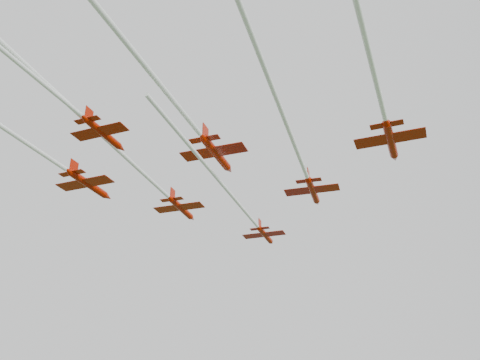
# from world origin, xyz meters

# --- Properties ---
(jet_lead) EXTENTS (13.03, 54.03, 2.43)m
(jet_lead) POSITION_xyz_m (3.42, 4.75, 50.55)
(jet_lead) COLOR #9D1200
(jet_row2_left) EXTENTS (14.19, 61.00, 2.73)m
(jet_row2_left) POSITION_xyz_m (-11.15, -6.60, 53.04)
(jet_row2_left) COLOR #9D1200
(jet_row2_right) EXTENTS (12.21, 60.73, 2.71)m
(jet_row2_right) POSITION_xyz_m (13.35, -12.01, 52.42)
(jet_row2_right) COLOR #9D1200
(jet_row3_left) EXTENTS (14.36, 46.96, 2.81)m
(jet_row3_left) POSITION_xyz_m (-22.18, -15.80, 51.66)
(jet_row3_left) COLOR #9D1200
(jet_row3_mid) EXTENTS (15.35, 58.61, 2.96)m
(jet_row3_mid) POSITION_xyz_m (-1.18, -23.74, 53.38)
(jet_row3_mid) COLOR #9D1200
(jet_row3_right) EXTENTS (15.04, 52.58, 2.72)m
(jet_row3_right) POSITION_xyz_m (23.25, -27.68, 50.42)
(jet_row3_right) COLOR #9D1200
(jet_row4_left) EXTENTS (14.32, 48.85, 2.35)m
(jet_row4_left) POSITION_xyz_m (-14.74, -32.17, 51.95)
(jet_row4_left) COLOR #9D1200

